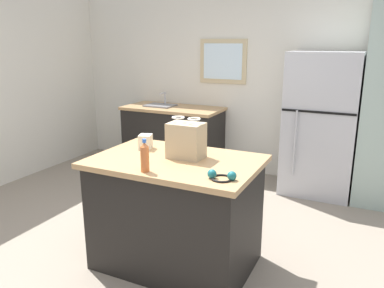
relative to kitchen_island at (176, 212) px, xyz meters
The scene contains 9 objects.
ground 0.47m from the kitchen_island, 144.39° to the right, with size 6.86×6.86×0.00m, color gray.
back_wall 2.70m from the kitchen_island, 91.92° to the left, with size 5.72×0.13×2.56m.
kitchen_island is the anchor object (origin of this frame).
refrigerator 2.34m from the kitchen_island, 69.57° to the left, with size 0.81×0.69×1.70m.
sink_counter 2.49m from the kitchen_island, 119.19° to the left, with size 1.40×0.67×1.10m.
shopping_bag 0.61m from the kitchen_island, 51.70° to the left, with size 0.28×0.19×0.33m.
small_box 0.65m from the kitchen_island, 157.98° to the left, with size 0.10×0.11×0.12m, color beige.
bottle 0.67m from the kitchen_island, 98.44° to the right, with size 0.06×0.06×0.24m.
ear_defenders 0.74m from the kitchen_island, 28.26° to the right, with size 0.20×0.17×0.06m.
Camera 1 is at (1.45, -2.48, 1.82)m, focal length 35.83 mm.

